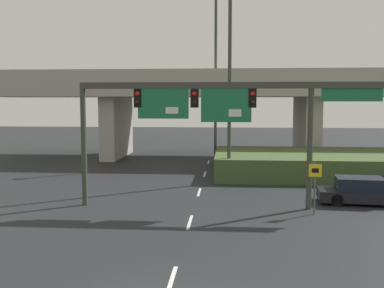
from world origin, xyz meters
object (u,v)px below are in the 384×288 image
at_px(highway_light_pole_far, 216,74).
at_px(parked_sedan_near_right, 362,192).
at_px(signal_gantry, 215,107).
at_px(highway_light_pole_near, 230,65).
at_px(speed_limit_sign, 315,181).

distance_m(highway_light_pole_far, parked_sedan_near_right, 18.66).
bearing_deg(parked_sedan_near_right, signal_gantry, -164.31).
xyz_separation_m(highway_light_pole_near, highway_light_pole_far, (-1.18, 9.29, -0.06)).
height_order(speed_limit_sign, highway_light_pole_far, highway_light_pole_far).
height_order(signal_gantry, highway_light_pole_near, highway_light_pole_near).
bearing_deg(speed_limit_sign, highway_light_pole_near, 115.58).
bearing_deg(signal_gantry, highway_light_pole_near, 84.15).
relative_size(highway_light_pole_near, parked_sedan_near_right, 3.12).
height_order(signal_gantry, speed_limit_sign, signal_gantry).
relative_size(highway_light_pole_far, parked_sedan_near_right, 3.10).
bearing_deg(parked_sedan_near_right, highway_light_pole_near, 144.70).
height_order(signal_gantry, parked_sedan_near_right, signal_gantry).
xyz_separation_m(signal_gantry, highway_light_pole_far, (-0.42, 16.68, 2.59)).
xyz_separation_m(speed_limit_sign, highway_light_pole_far, (-5.23, 17.75, 6.10)).
distance_m(signal_gantry, highway_light_pole_near, 7.89).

